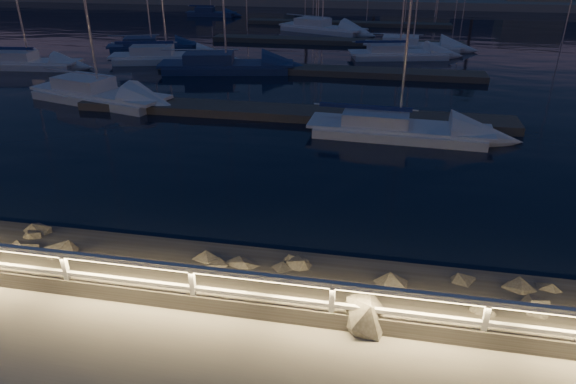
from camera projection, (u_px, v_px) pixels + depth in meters
name	position (u px, v px, depth m)	size (l,w,h in m)	color
ground	(152.00, 301.00, 11.41)	(400.00, 400.00, 0.00)	gray
harbor_water	(326.00, 63.00, 39.47)	(400.00, 440.00, 0.60)	black
guard_rail	(145.00, 272.00, 11.09)	(44.11, 0.12, 1.06)	silver
riprap	(534.00, 317.00, 11.18)	(32.07, 2.62, 1.27)	#615C53
floating_docks	(328.00, 53.00, 40.36)	(22.00, 36.00, 0.40)	#5B544C
sailboat_b	(96.00, 93.00, 28.23)	(8.66, 4.54, 14.22)	silver
sailboat_c	(223.00, 65.00, 35.00)	(9.37, 4.43, 15.34)	navy
sailboat_d	(394.00, 127.00, 23.06)	(8.18, 2.83, 13.62)	silver
sailboat_e	(27.00, 62.00, 35.99)	(7.16, 2.78, 11.97)	silver
sailboat_f	(164.00, 56.00, 37.83)	(8.49, 4.36, 13.94)	silver
sailboat_g	(397.00, 53.00, 39.17)	(7.89, 3.93, 12.91)	silver
sailboat_j	(150.00, 46.00, 42.02)	(7.23, 4.38, 11.96)	navy
sailboat_k	(320.00, 27.00, 51.31)	(9.24, 5.97, 15.31)	silver
sailboat_l	(410.00, 45.00, 42.38)	(8.08, 2.71, 13.50)	silver
sailboat_m	(210.00, 13.00, 63.18)	(6.13, 2.04, 10.38)	navy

